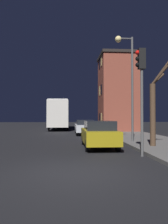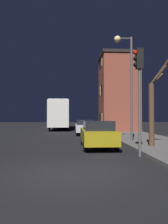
% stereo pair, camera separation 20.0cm
% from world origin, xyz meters
% --- Properties ---
extents(ground_plane, '(120.00, 120.00, 0.00)m').
position_xyz_m(ground_plane, '(0.00, 0.00, 0.00)').
color(ground_plane, black).
extents(brick_building, '(4.24, 4.63, 8.62)m').
position_xyz_m(brick_building, '(5.41, 17.72, 4.48)').
color(brick_building, brown).
rests_on(brick_building, sidewalk).
extents(streetlamp, '(1.18, 0.41, 6.73)m').
position_xyz_m(streetlamp, '(3.53, 6.80, 4.68)').
color(streetlamp, '#4C4C4C').
rests_on(streetlamp, sidewalk).
extents(traffic_light, '(0.43, 0.24, 4.71)m').
position_xyz_m(traffic_light, '(2.95, 2.46, 3.36)').
color(traffic_light, '#4C4C4C').
rests_on(traffic_light, ground).
extents(bare_tree, '(0.95, 1.04, 4.62)m').
position_xyz_m(bare_tree, '(4.39, 4.65, 2.16)').
color(bare_tree, '#473323').
rests_on(bare_tree, sidewalk).
extents(bus, '(2.47, 10.74, 3.78)m').
position_xyz_m(bus, '(-1.47, 23.29, 2.24)').
color(bus, beige).
rests_on(bus, ground).
extents(car_near_lane, '(1.73, 4.11, 1.50)m').
position_xyz_m(car_near_lane, '(1.47, 5.22, 0.78)').
color(car_near_lane, olive).
rests_on(car_near_lane, ground).
extents(car_mid_lane, '(1.73, 4.34, 1.41)m').
position_xyz_m(car_mid_lane, '(1.31, 14.09, 0.76)').
color(car_mid_lane, '#B7BABF').
rests_on(car_mid_lane, ground).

